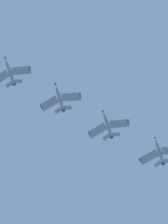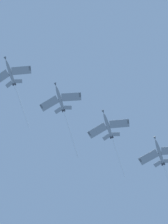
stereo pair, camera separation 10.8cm
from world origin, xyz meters
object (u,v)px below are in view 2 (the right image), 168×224
object	(u,v)px
jet_lead	(13,81)
jet_third	(110,132)
jet_second	(62,107)
jet_fourth	(162,159)

from	to	relation	value
jet_lead	jet_third	bearing A→B (deg)	-59.27
jet_second	jet_third	size ratio (longest dim) A/B	1.09
jet_lead	jet_third	size ratio (longest dim) A/B	1.03
jet_lead	jet_fourth	xyz separation A→B (m)	(37.62, -65.06, -15.65)
jet_second	jet_third	xyz separation A→B (m)	(12.77, -20.87, -3.61)
jet_third	jet_second	bearing A→B (deg)	121.47
jet_second	jet_lead	bearing A→B (deg)	120.01
jet_lead	jet_third	world-z (taller)	jet_lead
jet_lead	jet_fourth	bearing A→B (deg)	-59.96
jet_third	jet_fourth	world-z (taller)	jet_third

